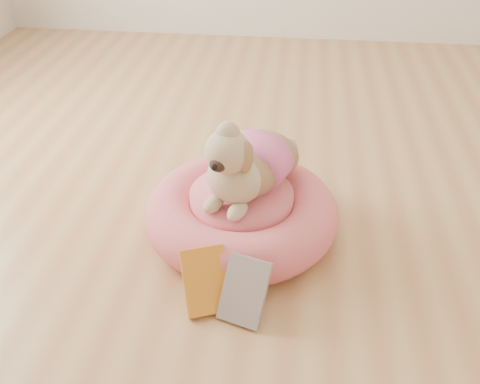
# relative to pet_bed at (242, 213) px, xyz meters

# --- Properties ---
(floor) EXTENTS (4.50, 4.50, 0.00)m
(floor) POSITION_rel_pet_bed_xyz_m (-0.08, 0.12, -0.09)
(floor) COLOR #B67E4B
(floor) RESTS_ON ground
(pet_bed) EXTENTS (0.73, 0.73, 0.19)m
(pet_bed) POSITION_rel_pet_bed_xyz_m (0.00, 0.00, 0.00)
(pet_bed) COLOR #DE5763
(pet_bed) RESTS_ON floor
(dog) EXTENTS (0.48, 0.56, 0.35)m
(dog) POSITION_rel_pet_bed_xyz_m (0.02, 0.01, 0.27)
(dog) COLOR brown
(dog) RESTS_ON pet_bed
(book_yellow) EXTENTS (0.19, 0.19, 0.19)m
(book_yellow) POSITION_rel_pet_bed_xyz_m (-0.07, -0.38, 0.00)
(book_yellow) COLOR gold
(book_yellow) RESTS_ON floor
(book_white) EXTENTS (0.17, 0.17, 0.19)m
(book_white) POSITION_rel_pet_bed_xyz_m (0.06, -0.42, 0.01)
(book_white) COLOR white
(book_white) RESTS_ON floor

